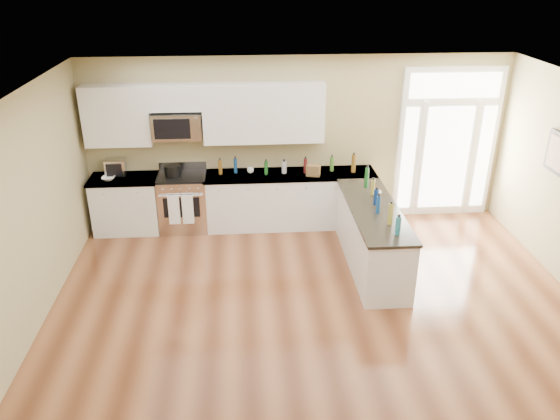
{
  "coord_description": "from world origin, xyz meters",
  "views": [
    {
      "loc": [
        -0.93,
        -4.72,
        4.17
      ],
      "look_at": [
        -0.44,
        2.0,
        1.06
      ],
      "focal_mm": 35.0,
      "sensor_mm": 36.0,
      "label": 1
    }
  ],
  "objects_px": {
    "kitchen_range": "(184,202)",
    "stockpot": "(173,170)",
    "toaster_oven": "(116,167)",
    "peninsula_cabinet": "(372,239)"
  },
  "relations": [
    {
      "from": "stockpot",
      "to": "toaster_oven",
      "type": "relative_size",
      "value": 0.83
    },
    {
      "from": "peninsula_cabinet",
      "to": "stockpot",
      "type": "xyz_separation_m",
      "value": [
        -2.99,
        1.43,
        0.62
      ]
    },
    {
      "from": "peninsula_cabinet",
      "to": "kitchen_range",
      "type": "xyz_separation_m",
      "value": [
        -2.86,
        1.45,
        0.04
      ]
    },
    {
      "from": "peninsula_cabinet",
      "to": "kitchen_range",
      "type": "relative_size",
      "value": 2.15
    },
    {
      "from": "peninsula_cabinet",
      "to": "toaster_oven",
      "type": "distance_m",
      "value": 4.28
    },
    {
      "from": "stockpot",
      "to": "toaster_oven",
      "type": "bearing_deg",
      "value": 171.61
    },
    {
      "from": "kitchen_range",
      "to": "stockpot",
      "type": "height_order",
      "value": "stockpot"
    },
    {
      "from": "kitchen_range",
      "to": "toaster_oven",
      "type": "distance_m",
      "value": 1.23
    },
    {
      "from": "kitchen_range",
      "to": "stockpot",
      "type": "relative_size",
      "value": 4.09
    },
    {
      "from": "kitchen_range",
      "to": "stockpot",
      "type": "xyz_separation_m",
      "value": [
        -0.13,
        -0.01,
        0.57
      ]
    }
  ]
}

